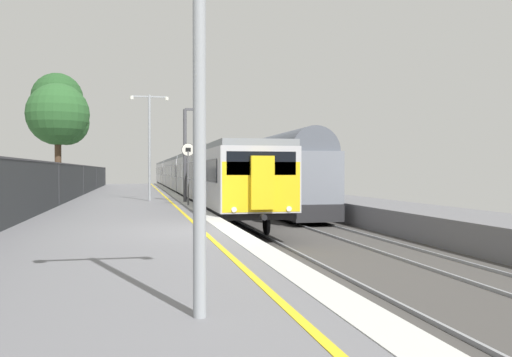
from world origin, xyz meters
TOP-DOWN VIEW (x-y plane):
  - ground at (2.64, 0.00)m, footprint 17.40×110.00m
  - commuter_train_at_platform at (2.10, 35.40)m, footprint 2.83×63.67m
  - freight_train_adjacent_track at (6.10, 23.33)m, footprint 2.60×27.77m
  - signal_gantry at (0.63, 13.60)m, footprint 1.10×0.24m
  - speed_limit_sign at (0.25, 10.72)m, footprint 0.59×0.08m
  - platform_lamp_near at (-1.37, -8.48)m, footprint 2.00×0.20m
  - platform_lamp_mid at (-1.37, 15.21)m, footprint 2.00×0.20m
  - background_tree_left at (-6.98, 24.33)m, footprint 4.10×4.10m
  - background_tree_centre at (-7.66, 28.49)m, footprint 3.71×3.71m

SIDE VIEW (x-z plane):
  - ground at x=2.64m, z-range -1.21..0.00m
  - commuter_train_at_platform at x=2.10m, z-range -0.64..3.17m
  - freight_train_adjacent_track at x=6.10m, z-range -0.79..3.82m
  - speed_limit_sign at x=0.25m, z-range 0.38..3.20m
  - platform_lamp_near at x=-1.37m, z-range 0.49..5.43m
  - signal_gantry at x=0.63m, z-range 0.60..5.32m
  - platform_lamp_mid at x=-1.37m, z-range 0.51..6.06m
  - background_tree_left at x=-6.98m, z-range 1.46..8.83m
  - background_tree_centre at x=-7.66m, z-range 2.36..11.12m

